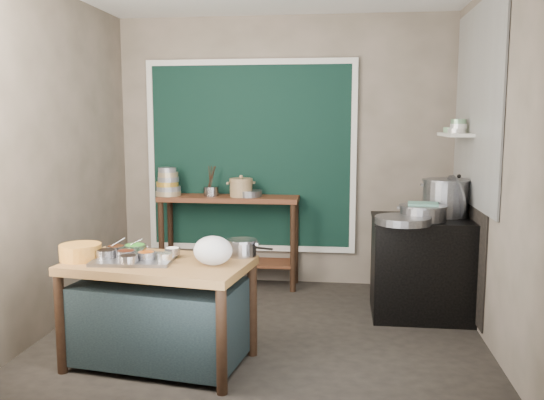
# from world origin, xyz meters

# --- Properties ---
(floor) EXTENTS (3.50, 3.00, 0.02)m
(floor) POSITION_xyz_m (0.00, 0.00, -0.01)
(floor) COLOR #2C2822
(floor) RESTS_ON ground
(back_wall) EXTENTS (3.50, 0.02, 2.80)m
(back_wall) POSITION_xyz_m (0.00, 1.51, 1.40)
(back_wall) COLOR gray
(back_wall) RESTS_ON floor
(left_wall) EXTENTS (0.02, 3.00, 2.80)m
(left_wall) POSITION_xyz_m (-1.76, 0.00, 1.40)
(left_wall) COLOR gray
(left_wall) RESTS_ON floor
(right_wall) EXTENTS (0.02, 3.00, 2.80)m
(right_wall) POSITION_xyz_m (1.76, 0.00, 1.40)
(right_wall) COLOR gray
(right_wall) RESTS_ON floor
(curtain_panel) EXTENTS (2.10, 0.02, 1.90)m
(curtain_panel) POSITION_xyz_m (-0.35, 1.47, 1.35)
(curtain_panel) COLOR black
(curtain_panel) RESTS_ON back_wall
(curtain_frame) EXTENTS (2.22, 0.03, 2.02)m
(curtain_frame) POSITION_xyz_m (-0.35, 1.46, 1.35)
(curtain_frame) COLOR beige
(curtain_frame) RESTS_ON back_wall
(tile_panel) EXTENTS (0.02, 1.70, 1.70)m
(tile_panel) POSITION_xyz_m (1.74, 0.55, 1.85)
(tile_panel) COLOR #B2B2AA
(tile_panel) RESTS_ON right_wall
(soot_patch) EXTENTS (0.01, 1.30, 1.30)m
(soot_patch) POSITION_xyz_m (1.74, 0.65, 0.70)
(soot_patch) COLOR black
(soot_patch) RESTS_ON right_wall
(wall_shelf) EXTENTS (0.22, 0.70, 0.03)m
(wall_shelf) POSITION_xyz_m (1.63, 0.85, 1.60)
(wall_shelf) COLOR beige
(wall_shelf) RESTS_ON right_wall
(prep_table) EXTENTS (1.34, 0.90, 0.75)m
(prep_table) POSITION_xyz_m (-0.65, -0.75, 0.38)
(prep_table) COLOR brown
(prep_table) RESTS_ON floor
(back_counter) EXTENTS (1.45, 0.40, 0.95)m
(back_counter) POSITION_xyz_m (-0.55, 1.28, 0.47)
(back_counter) COLOR #522B17
(back_counter) RESTS_ON floor
(stove_block) EXTENTS (0.90, 0.68, 0.85)m
(stove_block) POSITION_xyz_m (1.35, 0.55, 0.42)
(stove_block) COLOR black
(stove_block) RESTS_ON floor
(stove_top) EXTENTS (0.92, 0.69, 0.03)m
(stove_top) POSITION_xyz_m (1.35, 0.55, 0.86)
(stove_top) COLOR black
(stove_top) RESTS_ON stove_block
(condiment_tray) EXTENTS (0.57, 0.43, 0.02)m
(condiment_tray) POSITION_xyz_m (-0.82, -0.76, 0.76)
(condiment_tray) COLOR gray
(condiment_tray) RESTS_ON prep_table
(condiment_bowls) EXTENTS (0.56, 0.42, 0.06)m
(condiment_bowls) POSITION_xyz_m (-0.84, -0.74, 0.80)
(condiment_bowls) COLOR silver
(condiment_bowls) RESTS_ON condiment_tray
(yellow_basin) EXTENTS (0.37, 0.37, 0.11)m
(yellow_basin) POSITION_xyz_m (-1.21, -0.77, 0.81)
(yellow_basin) COLOR gold
(yellow_basin) RESTS_ON prep_table
(saucepan) EXTENTS (0.28, 0.28, 0.12)m
(saucepan) POSITION_xyz_m (-0.10, -0.52, 0.81)
(saucepan) COLOR gray
(saucepan) RESTS_ON prep_table
(plastic_bag_a) EXTENTS (0.32, 0.29, 0.20)m
(plastic_bag_a) POSITION_xyz_m (-0.25, -0.81, 0.85)
(plastic_bag_a) COLOR white
(plastic_bag_a) RESTS_ON prep_table
(plastic_bag_b) EXTENTS (0.24, 0.21, 0.17)m
(plastic_bag_b) POSITION_xyz_m (-0.28, -0.72, 0.83)
(plastic_bag_b) COLOR white
(plastic_bag_b) RESTS_ON prep_table
(bowl_stack) EXTENTS (0.26, 0.26, 0.29)m
(bowl_stack) POSITION_xyz_m (-1.18, 1.24, 1.08)
(bowl_stack) COLOR tan
(bowl_stack) RESTS_ON back_counter
(utensil_cup) EXTENTS (0.16, 0.16, 0.10)m
(utensil_cup) POSITION_xyz_m (-0.73, 1.27, 1.00)
(utensil_cup) COLOR gray
(utensil_cup) RESTS_ON back_counter
(ceramic_crock) EXTENTS (0.32, 0.32, 0.17)m
(ceramic_crock) POSITION_xyz_m (-0.42, 1.25, 1.03)
(ceramic_crock) COLOR #977652
(ceramic_crock) RESTS_ON back_counter
(wide_bowl) EXTENTS (0.31, 0.31, 0.07)m
(wide_bowl) POSITION_xyz_m (-0.33, 1.26, 0.98)
(wide_bowl) COLOR gray
(wide_bowl) RESTS_ON back_counter
(stock_pot) EXTENTS (0.49, 0.49, 0.33)m
(stock_pot) POSITION_xyz_m (1.53, 0.68, 1.05)
(stock_pot) COLOR gray
(stock_pot) RESTS_ON stove_top
(pot_lid) EXTENTS (0.17, 0.40, 0.38)m
(pot_lid) POSITION_xyz_m (1.61, 0.59, 1.07)
(pot_lid) COLOR gray
(pot_lid) RESTS_ON stove_top
(steamer) EXTENTS (0.46, 0.46, 0.13)m
(steamer) POSITION_xyz_m (1.30, 0.42, 0.95)
(steamer) COLOR gray
(steamer) RESTS_ON stove_top
(green_cloth) EXTENTS (0.27, 0.22, 0.02)m
(green_cloth) POSITION_xyz_m (1.30, 0.42, 1.02)
(green_cloth) COLOR #619C83
(green_cloth) RESTS_ON steamer
(shallow_pan) EXTENTS (0.59, 0.59, 0.06)m
(shallow_pan) POSITION_xyz_m (1.12, 0.23, 0.91)
(shallow_pan) COLOR gray
(shallow_pan) RESTS_ON stove_top
(shelf_bowl_stack) EXTENTS (0.16, 0.16, 0.12)m
(shelf_bowl_stack) POSITION_xyz_m (1.63, 0.77, 1.67)
(shelf_bowl_stack) COLOR silver
(shelf_bowl_stack) RESTS_ON wall_shelf
(shelf_bowl_green) EXTENTS (0.18, 0.18, 0.05)m
(shelf_bowl_green) POSITION_xyz_m (1.63, 1.10, 1.64)
(shelf_bowl_green) COLOR gray
(shelf_bowl_green) RESTS_ON wall_shelf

